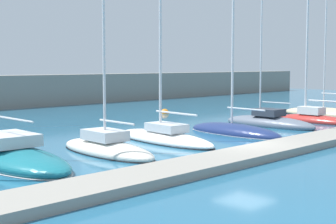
# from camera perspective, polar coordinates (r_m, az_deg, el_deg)

# --- Properties ---
(ground_plane) EXTENTS (120.00, 120.00, 0.00)m
(ground_plane) POSITION_cam_1_polar(r_m,az_deg,el_deg) (25.24, 8.62, -4.31)
(ground_plane) COLOR #236084
(dock_pier) EXTENTS (45.03, 2.35, 0.36)m
(dock_pier) POSITION_cam_1_polar(r_m,az_deg,el_deg) (24.47, 11.20, -4.23)
(dock_pier) COLOR gray
(dock_pier) RESTS_ON ground_plane
(sailboat_teal_third) EXTENTS (3.48, 9.29, 14.48)m
(sailboat_teal_third) POSITION_cam_1_polar(r_m,az_deg,el_deg) (22.97, -17.53, -4.76)
(sailboat_teal_third) COLOR #19707F
(sailboat_teal_third) RESTS_ON ground_plane
(sailboat_ivory_fourth) EXTENTS (2.66, 6.82, 10.63)m
(sailboat_ivory_fourth) POSITION_cam_1_polar(r_m,az_deg,el_deg) (24.38, -6.87, -4.04)
(sailboat_ivory_fourth) COLOR silver
(sailboat_ivory_fourth) RESTS_ON ground_plane
(sailboat_white_fifth) EXTENTS (3.01, 7.84, 12.68)m
(sailboat_white_fifth) POSITION_cam_1_polar(r_m,az_deg,el_deg) (27.89, -0.46, -2.80)
(sailboat_white_fifth) COLOR white
(sailboat_white_fifth) RESTS_ON ground_plane
(sailboat_navy_sixth) EXTENTS (2.53, 7.10, 15.12)m
(sailboat_navy_sixth) POSITION_cam_1_polar(r_m,az_deg,el_deg) (31.18, 7.42, -2.05)
(sailboat_navy_sixth) COLOR navy
(sailboat_navy_sixth) RESTS_ON ground_plane
(sailboat_slate_seventh) EXTENTS (2.20, 7.16, 11.76)m
(sailboat_slate_seventh) POSITION_cam_1_polar(r_m,az_deg,el_deg) (35.58, 11.23, -1.12)
(sailboat_slate_seventh) COLOR slate
(sailboat_slate_seventh) RESTS_ON ground_plane
(sailboat_red_eighth) EXTENTS (2.21, 6.15, 10.78)m
(sailboat_red_eighth) POSITION_cam_1_polar(r_m,az_deg,el_deg) (38.83, 15.98, -0.65)
(sailboat_red_eighth) COLOR #B72D28
(sailboat_red_eighth) RESTS_ON ground_plane
(sailboat_sand_ninth) EXTENTS (2.93, 8.42, 13.71)m
(sailboat_sand_ninth) POSITION_cam_1_polar(r_m,az_deg,el_deg) (43.36, 17.48, -0.22)
(sailboat_sand_ninth) COLOR beige
(sailboat_sand_ninth) RESTS_ON ground_plane
(mooring_buoy_orange) EXTENTS (0.79, 0.79, 0.79)m
(mooring_buoy_orange) POSITION_cam_1_polar(r_m,az_deg,el_deg) (44.05, -0.37, -0.16)
(mooring_buoy_orange) COLOR orange
(mooring_buoy_orange) RESTS_ON ground_plane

